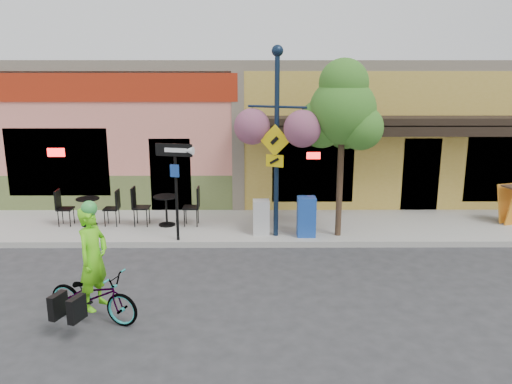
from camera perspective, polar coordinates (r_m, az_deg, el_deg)
ground at (r=11.79m, az=2.43°, el=-7.20°), size 90.00×90.00×0.00m
sidewalk at (r=13.66m, az=2.05°, el=-3.93°), size 24.00×3.00×0.15m
curb at (r=12.28m, az=2.32°, el=-5.96°), size 24.00×0.12×0.15m
building at (r=18.62m, az=1.42°, el=7.62°), size 18.20×8.20×4.50m
bicycle at (r=9.13m, az=-18.10°, el=-11.22°), size 1.82×1.13×0.90m
cyclist_rider at (r=8.95m, az=-18.00°, el=-8.71°), size 0.61×0.75×1.77m
lamp_post at (r=12.15m, az=2.37°, el=5.51°), size 1.60×1.12×4.66m
one_way_sign at (r=12.15m, az=-9.08°, el=-0.09°), size 0.94×0.41×2.39m
cafe_set_left at (r=14.09m, az=-18.61°, el=-1.70°), size 1.64×0.83×0.98m
cafe_set_right at (r=13.55m, az=-10.22°, el=-1.61°), size 1.77×0.89×1.06m
newspaper_box_blue at (r=12.56m, az=5.77°, el=-2.81°), size 0.45×0.40×1.00m
newspaper_box_grey at (r=12.67m, az=0.59°, el=-2.89°), size 0.42×0.38×0.88m
street_tree at (r=12.36m, az=9.71°, el=4.89°), size 1.92×1.92×4.41m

